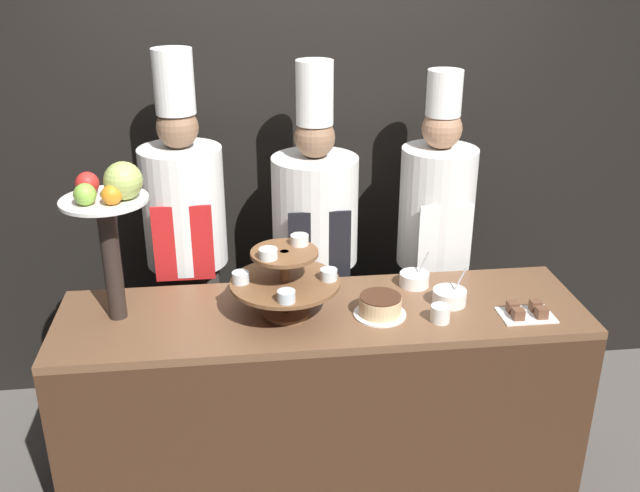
# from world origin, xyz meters

# --- Properties ---
(wall_back) EXTENTS (10.00, 0.06, 2.80)m
(wall_back) POSITION_xyz_m (0.00, 1.28, 1.40)
(wall_back) COLOR black
(wall_back) RESTS_ON ground_plane
(buffet_counter) EXTENTS (2.20, 0.61, 0.91)m
(buffet_counter) POSITION_xyz_m (0.00, 0.31, 0.46)
(buffet_counter) COLOR #422819
(buffet_counter) RESTS_ON ground_plane
(tiered_stand) EXTENTS (0.45, 0.45, 0.32)m
(tiered_stand) POSITION_xyz_m (-0.16, 0.29, 1.08)
(tiered_stand) COLOR brown
(tiered_stand) RESTS_ON buffet_counter
(fruit_pedestal) EXTENTS (0.34, 0.34, 0.66)m
(fruit_pedestal) POSITION_xyz_m (-0.82, 0.35, 1.39)
(fruit_pedestal) COLOR #2D231E
(fruit_pedestal) RESTS_ON buffet_counter
(cake_round) EXTENTS (0.22, 0.22, 0.09)m
(cake_round) POSITION_xyz_m (0.23, 0.24, 0.96)
(cake_round) COLOR white
(cake_round) RESTS_ON buffet_counter
(cup_white) EXTENTS (0.08, 0.08, 0.07)m
(cup_white) POSITION_xyz_m (0.46, 0.16, 0.95)
(cup_white) COLOR white
(cup_white) RESTS_ON buffet_counter
(cake_square_tray) EXTENTS (0.22, 0.15, 0.05)m
(cake_square_tray) POSITION_xyz_m (0.83, 0.16, 0.93)
(cake_square_tray) COLOR white
(cake_square_tray) RESTS_ON buffet_counter
(serving_bowl_near) EXTENTS (0.14, 0.14, 0.16)m
(serving_bowl_near) POSITION_xyz_m (0.54, 0.31, 0.95)
(serving_bowl_near) COLOR white
(serving_bowl_near) RESTS_ON buffet_counter
(serving_bowl_far) EXTENTS (0.13, 0.13, 0.16)m
(serving_bowl_far) POSITION_xyz_m (0.43, 0.49, 0.94)
(serving_bowl_far) COLOR white
(serving_bowl_far) RESTS_ON buffet_counter
(chef_left) EXTENTS (0.38, 0.38, 1.91)m
(chef_left) POSITION_xyz_m (-0.58, 0.89, 1.03)
(chef_left) COLOR #38332D
(chef_left) RESTS_ON ground_plane
(chef_center_left) EXTENTS (0.41, 0.41, 1.85)m
(chef_center_left) POSITION_xyz_m (0.03, 0.89, 0.97)
(chef_center_left) COLOR #28282D
(chef_center_left) RESTS_ON ground_plane
(chef_center_right) EXTENTS (0.37, 0.37, 1.79)m
(chef_center_right) POSITION_xyz_m (0.63, 0.89, 0.98)
(chef_center_right) COLOR #28282D
(chef_center_right) RESTS_ON ground_plane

